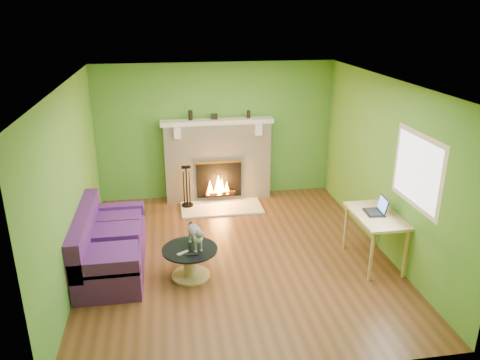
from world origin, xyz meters
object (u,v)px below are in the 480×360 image
at_px(coffee_table, 190,260).
at_px(cat, 195,234).
at_px(desk, 376,220).
at_px(sofa, 108,246).

height_order(coffee_table, cat, cat).
relative_size(desk, cat, 1.75).
bearing_deg(desk, coffee_table, 179.20).
distance_m(coffee_table, desk, 2.70).
xyz_separation_m(desk, cat, (-2.58, 0.09, -0.06)).
relative_size(sofa, desk, 1.86).
bearing_deg(desk, cat, 178.07).
distance_m(sofa, desk, 3.86).
distance_m(coffee_table, cat, 0.38).
height_order(sofa, desk, sofa).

